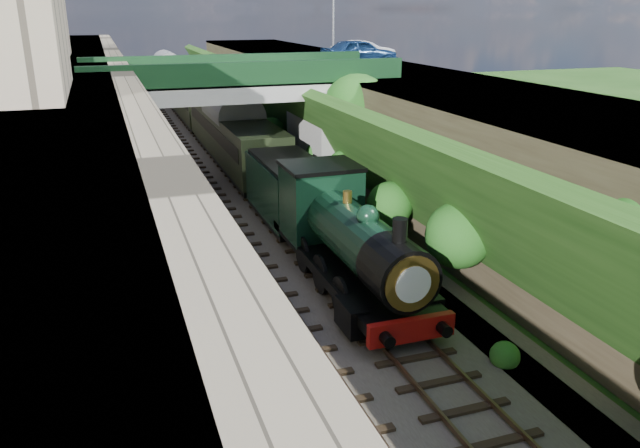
# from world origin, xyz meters

# --- Properties ---
(trackbed) EXTENTS (10.00, 90.00, 0.20)m
(trackbed) POSITION_xyz_m (0.00, 20.00, 0.10)
(trackbed) COLOR #473F38
(trackbed) RESTS_ON ground
(retaining_wall) EXTENTS (1.00, 90.00, 7.00)m
(retaining_wall) POSITION_xyz_m (-5.50, 20.00, 3.50)
(retaining_wall) COLOR #756B56
(retaining_wall) RESTS_ON ground
(street_plateau_left) EXTENTS (6.00, 90.00, 7.00)m
(street_plateau_left) POSITION_xyz_m (-9.00, 20.00, 3.50)
(street_plateau_left) COLOR #262628
(street_plateau_left) RESTS_ON ground
(street_plateau_right) EXTENTS (8.00, 90.00, 6.25)m
(street_plateau_right) POSITION_xyz_m (9.50, 20.00, 3.12)
(street_plateau_right) COLOR #262628
(street_plateau_right) RESTS_ON ground
(embankment_slope) EXTENTS (4.45, 90.00, 6.41)m
(embankment_slope) POSITION_xyz_m (4.97, 17.40, 2.72)
(embankment_slope) COLOR #1E4714
(embankment_slope) RESTS_ON ground
(track_left) EXTENTS (2.50, 90.00, 0.20)m
(track_left) POSITION_xyz_m (-2.00, 20.00, 0.25)
(track_left) COLOR black
(track_left) RESTS_ON trackbed
(track_right) EXTENTS (2.50, 90.00, 0.20)m
(track_right) POSITION_xyz_m (1.20, 20.00, 0.25)
(track_right) COLOR black
(track_right) RESTS_ON trackbed
(road_bridge) EXTENTS (16.00, 6.40, 7.25)m
(road_bridge) POSITION_xyz_m (0.94, 24.00, 4.08)
(road_bridge) COLOR gray
(road_bridge) RESTS_ON ground
(building_far) EXTENTS (5.00, 10.00, 6.00)m
(building_far) POSITION_xyz_m (-10.50, 30.00, 10.00)
(building_far) COLOR gray
(building_far) RESTS_ON street_plateau_left
(tree) EXTENTS (3.60, 3.80, 6.60)m
(tree) POSITION_xyz_m (5.91, 20.66, 4.65)
(tree) COLOR black
(tree) RESTS_ON ground
(lamppost) EXTENTS (0.87, 0.15, 6.00)m
(lamppost) POSITION_xyz_m (8.08, 30.06, 9.57)
(lamppost) COLOR gray
(lamppost) RESTS_ON street_plateau_right
(car_blue) EXTENTS (5.07, 2.43, 1.67)m
(car_blue) POSITION_xyz_m (9.02, 28.03, 7.09)
(car_blue) COLOR navy
(car_blue) RESTS_ON street_plateau_right
(car_silver) EXTENTS (4.37, 1.77, 1.41)m
(car_silver) POSITION_xyz_m (10.65, 31.23, 6.95)
(car_silver) COLOR silver
(car_silver) RESTS_ON street_plateau_right
(locomotive) EXTENTS (3.10, 10.23, 3.83)m
(locomotive) POSITION_xyz_m (1.20, 9.93, 1.89)
(locomotive) COLOR black
(locomotive) RESTS_ON trackbed
(tender) EXTENTS (2.70, 6.00, 3.05)m
(tender) POSITION_xyz_m (1.20, 17.29, 1.62)
(tender) COLOR black
(tender) RESTS_ON trackbed
(coach_front) EXTENTS (2.90, 18.00, 3.70)m
(coach_front) POSITION_xyz_m (1.20, 29.89, 2.05)
(coach_front) COLOR black
(coach_front) RESTS_ON trackbed
(coach_middle) EXTENTS (2.90, 18.00, 3.70)m
(coach_middle) POSITION_xyz_m (1.20, 48.69, 2.05)
(coach_middle) COLOR black
(coach_middle) RESTS_ON trackbed
(coach_rear) EXTENTS (2.90, 18.00, 3.70)m
(coach_rear) POSITION_xyz_m (1.20, 67.49, 2.05)
(coach_rear) COLOR black
(coach_rear) RESTS_ON trackbed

